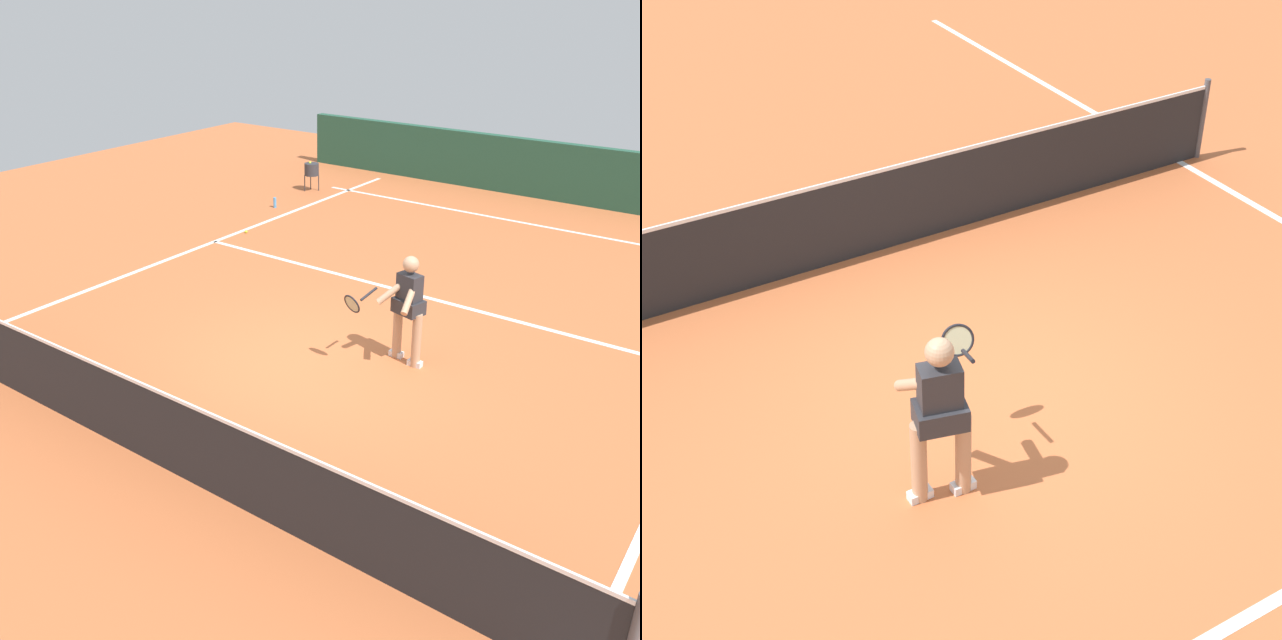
% 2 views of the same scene
% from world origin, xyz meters
% --- Properties ---
extents(ground_plane, '(27.13, 27.13, 0.00)m').
position_xyz_m(ground_plane, '(0.00, 0.00, 0.00)').
color(ground_plane, '#C66638').
extents(service_line_marking, '(9.23, 0.10, 0.01)m').
position_xyz_m(service_line_marking, '(0.00, -3.03, 0.00)').
color(service_line_marking, white).
rests_on(service_line_marking, ground).
extents(court_net, '(9.91, 0.08, 1.08)m').
position_xyz_m(court_net, '(0.00, 2.75, 0.51)').
color(court_net, '#4C4C51').
rests_on(court_net, ground).
extents(tennis_player, '(0.94, 0.89, 1.55)m').
position_xyz_m(tennis_player, '(-1.05, -0.87, 0.85)').
color(tennis_player, tan).
rests_on(tennis_player, ground).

